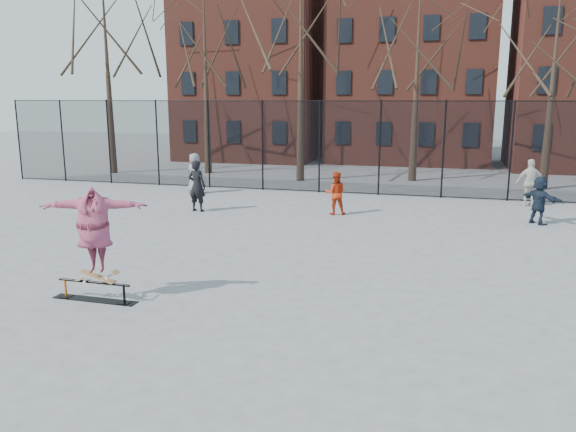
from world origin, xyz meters
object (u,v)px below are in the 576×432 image
(skate_rail, at_px, (95,293))
(bystander_red, at_px, (336,193))
(skateboard, at_px, (98,279))
(bystander_white, at_px, (530,183))
(bystander_grey, at_px, (195,173))
(bystander_navy, at_px, (539,200))
(bystander_black, at_px, (197,186))
(skater, at_px, (95,235))

(skate_rail, distance_m, bystander_red, 10.41)
(skate_rail, relative_size, skateboard, 2.20)
(bystander_red, bearing_deg, bystander_white, -165.97)
(bystander_grey, bearing_deg, bystander_navy, 178.49)
(bystander_black, xyz_separation_m, bystander_navy, (11.69, 1.01, -0.14))
(skate_rail, distance_m, skateboard, 0.31)
(bystander_navy, bearing_deg, skate_rail, 94.10)
(bystander_white, bearing_deg, bystander_black, 10.74)
(bystander_red, bearing_deg, bystander_grey, -36.27)
(skater, relative_size, bystander_navy, 1.34)
(skate_rail, bearing_deg, skateboard, -0.00)
(skate_rail, relative_size, bystander_black, 0.99)
(skateboard, xyz_separation_m, bystander_red, (3.00, 9.92, 0.31))
(bystander_red, xyz_separation_m, bystander_navy, (6.71, 0.23, 0.03))
(bystander_navy, bearing_deg, skateboard, 94.39)
(skater, xyz_separation_m, bystander_white, (9.87, 13.47, -0.47))
(skater, height_order, bystander_black, skater)
(bystander_red, bearing_deg, skateboard, 59.87)
(bystander_red, height_order, bystander_navy, bystander_navy)
(bystander_red, relative_size, bystander_navy, 0.96)
(skate_rail, bearing_deg, bystander_black, 101.59)
(bystander_black, bearing_deg, skateboard, 110.42)
(bystander_red, relative_size, bystander_white, 0.84)
(skate_rail, xyz_separation_m, skateboard, (0.10, -0.00, 0.30))
(bystander_white, relative_size, bystander_navy, 1.14)
(skate_rail, height_order, bystander_navy, bystander_navy)
(bystander_grey, relative_size, bystander_black, 0.93)
(skate_rail, relative_size, bystander_red, 1.21)
(bystander_black, height_order, bystander_navy, bystander_black)
(skate_rail, height_order, skateboard, skateboard)
(skater, bearing_deg, skateboard, 0.00)
(bystander_white, bearing_deg, bystander_red, 17.97)
(skateboard, distance_m, bystander_red, 10.37)
(skateboard, bearing_deg, skate_rail, 180.00)
(bystander_white, distance_m, bystander_navy, 3.33)
(bystander_navy, bearing_deg, bystander_red, 50.08)
(bystander_red, distance_m, bystander_white, 7.73)
(skateboard, relative_size, bystander_red, 0.55)
(skate_rail, distance_m, bystander_black, 9.36)
(skater, relative_size, bystander_red, 1.39)
(skater, distance_m, bystander_black, 9.36)
(skate_rail, relative_size, bystander_grey, 1.05)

